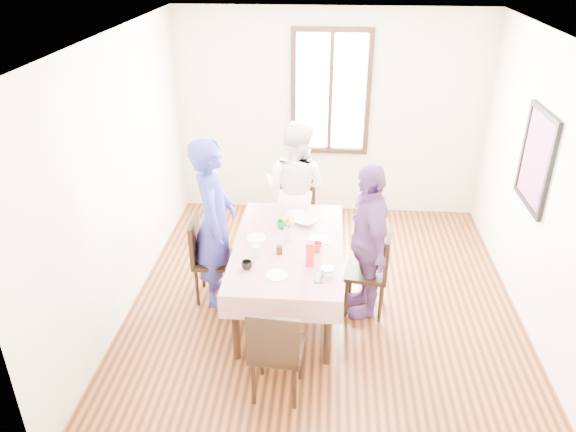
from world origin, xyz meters
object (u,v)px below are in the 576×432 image
(person_far, at_px, (296,191))
(chair_far, at_px, (296,218))
(chair_left, at_px, (215,259))
(chair_near, at_px, (277,348))
(chair_right, at_px, (366,271))
(dining_table, at_px, (288,278))
(person_left, at_px, (214,223))
(person_right, at_px, (367,241))

(person_far, bearing_deg, chair_far, -66.38)
(chair_left, xyz_separation_m, chair_near, (0.78, -1.32, 0.00))
(chair_right, height_order, chair_far, same)
(chair_right, relative_size, chair_far, 1.00)
(person_far, bearing_deg, dining_table, 113.62)
(chair_far, bearing_deg, chair_left, 54.85)
(chair_left, relative_size, person_far, 0.56)
(chair_right, distance_m, person_left, 1.60)
(person_right, bearing_deg, chair_right, 78.28)
(chair_right, distance_m, person_right, 0.35)
(chair_far, relative_size, chair_near, 1.00)
(person_right, bearing_deg, chair_left, -105.65)
(chair_near, height_order, person_right, person_right)
(dining_table, bearing_deg, person_right, 3.99)
(chair_far, xyz_separation_m, chair_near, (0.00, -2.33, 0.00))
(dining_table, relative_size, chair_near, 1.86)
(chair_left, relative_size, person_right, 0.57)
(chair_far, relative_size, person_right, 0.57)
(chair_near, distance_m, person_right, 1.48)
(chair_left, xyz_separation_m, chair_right, (1.56, -0.11, 0.00))
(chair_near, height_order, person_left, person_left)
(person_left, bearing_deg, chair_left, 84.06)
(dining_table, height_order, person_far, person_far)
(dining_table, xyz_separation_m, chair_left, (-0.78, 0.16, 0.08))
(dining_table, distance_m, chair_near, 1.17)
(chair_right, bearing_deg, dining_table, 102.51)
(dining_table, relative_size, chair_left, 1.86)
(person_far, bearing_deg, chair_near, 113.62)
(chair_near, bearing_deg, chair_far, 94.83)
(chair_far, relative_size, person_far, 0.56)
(chair_near, bearing_deg, person_left, 124.69)
(chair_right, xyz_separation_m, person_left, (-1.54, 0.11, 0.43))
(chair_far, distance_m, chair_near, 2.33)
(person_far, xyz_separation_m, person_right, (0.76, -1.09, -0.01))
(dining_table, relative_size, chair_right, 1.86)
(chair_left, relative_size, chair_near, 1.00)
(chair_left, bearing_deg, chair_far, 139.64)
(chair_left, distance_m, person_far, 1.31)
(person_left, height_order, person_far, person_left)
(person_left, bearing_deg, chair_right, -99.87)
(chair_left, height_order, chair_right, same)
(chair_near, bearing_deg, dining_table, 94.83)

